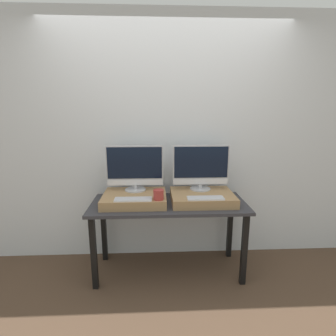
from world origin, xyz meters
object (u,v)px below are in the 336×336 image
(keyboard_right, at_px, (206,198))
(keyboard_left, at_px, (133,199))
(mug, at_px, (159,195))
(monitor_left, at_px, (135,168))
(monitor_right, at_px, (201,167))

(keyboard_right, bearing_deg, keyboard_left, 180.00)
(mug, bearing_deg, monitor_left, 128.42)
(monitor_left, xyz_separation_m, mug, (0.23, -0.29, -0.19))
(keyboard_left, bearing_deg, keyboard_right, 0.00)
(monitor_right, height_order, keyboard_right, monitor_right)
(mug, height_order, monitor_right, monitor_right)
(monitor_left, relative_size, keyboard_left, 1.68)
(keyboard_right, bearing_deg, monitor_left, 156.27)
(mug, bearing_deg, keyboard_right, 0.00)
(mug, distance_m, keyboard_right, 0.43)
(monitor_right, bearing_deg, monitor_left, 180.00)
(mug, relative_size, monitor_right, 0.17)
(monitor_right, distance_m, keyboard_right, 0.37)
(mug, distance_m, monitor_right, 0.55)
(monitor_left, height_order, keyboard_right, monitor_left)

